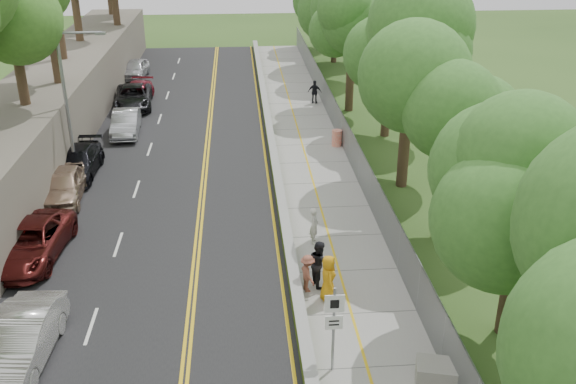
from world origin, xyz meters
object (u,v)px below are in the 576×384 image
(construction_barrel, at_px, (337,138))
(car_2, at_px, (31,242))
(person_far, at_px, (315,92))
(signpost, at_px, (334,321))
(streetlight, at_px, (70,95))
(painter_0, at_px, (328,278))
(concrete_block, at_px, (436,375))
(car_1, at_px, (21,341))

(construction_barrel, relative_size, car_2, 0.18)
(construction_barrel, relative_size, person_far, 0.59)
(construction_barrel, bearing_deg, signpost, -98.94)
(streetlight, relative_size, car_2, 1.45)
(construction_barrel, xyz_separation_m, painter_0, (-2.85, -16.65, 0.42))
(concrete_block, bearing_deg, painter_0, 118.43)
(streetlight, relative_size, person_far, 4.64)
(construction_barrel, height_order, concrete_block, construction_barrel)
(construction_barrel, height_order, car_1, car_1)
(person_far, bearing_deg, construction_barrel, 108.86)
(streetlight, relative_size, construction_barrel, 7.90)
(signpost, xyz_separation_m, car_2, (-11.65, 8.11, -1.16))
(car_2, bearing_deg, painter_0, -14.43)
(concrete_block, relative_size, painter_0, 0.67)
(car_1, bearing_deg, construction_barrel, 58.54)
(car_2, bearing_deg, car_1, -72.58)
(streetlight, distance_m, signpost, 20.72)
(car_2, xyz_separation_m, painter_0, (12.05, -4.09, 0.18))
(concrete_block, xyz_separation_m, person_far, (-0.13, 30.92, 0.45))
(signpost, height_order, person_far, signpost)
(signpost, relative_size, construction_barrel, 3.06)
(construction_barrel, bearing_deg, painter_0, -99.71)
(concrete_block, height_order, car_2, car_2)
(painter_0, bearing_deg, car_2, 69.34)
(car_1, xyz_separation_m, car_2, (-1.60, 6.88, -0.06))
(streetlight, bearing_deg, car_1, -84.71)
(painter_0, bearing_deg, streetlight, 40.60)
(construction_barrel, distance_m, person_far, 9.28)
(construction_barrel, relative_size, concrete_block, 0.82)
(construction_barrel, height_order, car_2, car_2)
(streetlight, distance_m, car_1, 16.30)
(construction_barrel, height_order, person_far, person_far)
(person_far, bearing_deg, car_2, 73.34)
(streetlight, relative_size, concrete_block, 6.45)
(car_2, bearing_deg, signpost, -30.50)
(signpost, bearing_deg, car_1, 173.06)
(streetlight, distance_m, person_far, 19.77)
(person_far, bearing_deg, car_1, 82.76)
(construction_barrel, xyz_separation_m, car_2, (-14.90, -12.56, 0.25))
(signpost, distance_m, painter_0, 4.15)
(car_1, bearing_deg, streetlight, 98.20)
(signpost, xyz_separation_m, car_1, (-10.05, 1.22, -1.10))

